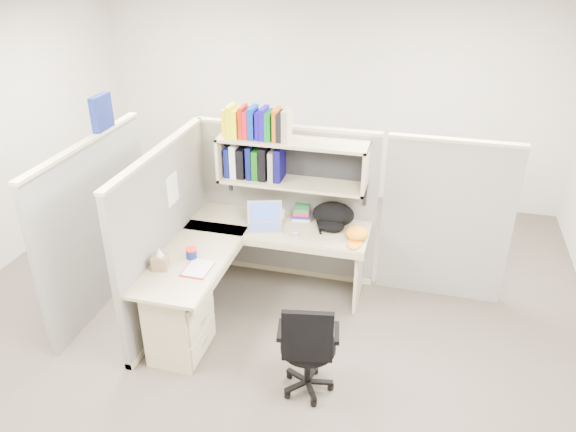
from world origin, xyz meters
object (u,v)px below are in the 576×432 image
(desk, at_px, (208,294))
(laptop, at_px, (265,217))
(snack_canister, at_px, (191,253))
(task_chair, at_px, (308,361))
(backpack, at_px, (332,217))

(desk, xyz_separation_m, laptop, (0.30, 0.77, 0.41))
(snack_canister, relative_size, task_chair, 0.11)
(desk, distance_m, backpack, 1.37)
(laptop, xyz_separation_m, task_chair, (0.71, -1.25, -0.53))
(laptop, distance_m, backpack, 0.64)
(task_chair, bearing_deg, snack_canister, 153.97)
(desk, distance_m, task_chair, 1.12)
(task_chair, bearing_deg, laptop, 119.54)
(laptop, bearing_deg, backpack, -2.34)
(task_chair, bearing_deg, desk, 154.32)
(snack_canister, distance_m, task_chair, 1.38)
(snack_canister, bearing_deg, laptop, 55.74)
(laptop, xyz_separation_m, snack_canister, (-0.46, -0.68, -0.07))
(desk, height_order, snack_canister, snack_canister)
(laptop, bearing_deg, snack_canister, -141.84)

